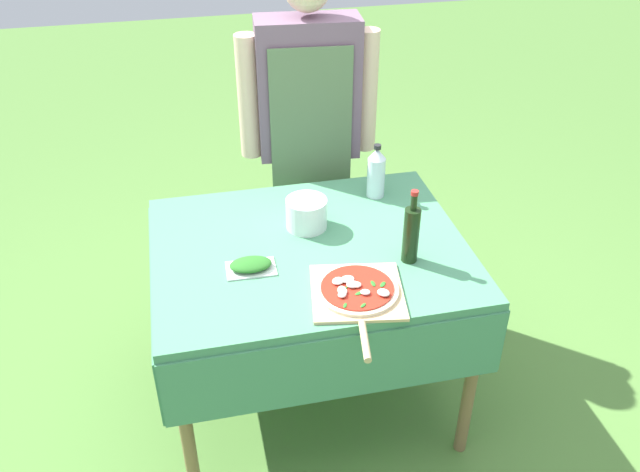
{
  "coord_description": "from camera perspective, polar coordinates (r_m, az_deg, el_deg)",
  "views": [
    {
      "loc": [
        -0.42,
        -2.07,
        2.26
      ],
      "look_at": [
        0.04,
        0.0,
        0.84
      ],
      "focal_mm": 38.0,
      "sensor_mm": 36.0,
      "label": 1
    }
  ],
  "objects": [
    {
      "name": "water_bottle",
      "position": [
        2.84,
        4.76,
        5.38
      ],
      "size": [
        0.08,
        0.08,
        0.24
      ],
      "color": "silver",
      "rests_on": "prep_table"
    },
    {
      "name": "ground_plane",
      "position": [
        3.09,
        -0.75,
        -13.1
      ],
      "size": [
        12.0,
        12.0,
        0.0
      ],
      "primitive_type": "plane",
      "color": "#517F38"
    },
    {
      "name": "mixing_tub",
      "position": [
        2.65,
        -1.15,
        1.91
      ],
      "size": [
        0.16,
        0.16,
        0.12
      ],
      "primitive_type": "cylinder",
      "color": "silver",
      "rests_on": "prep_table"
    },
    {
      "name": "prep_table",
      "position": [
        2.62,
        -0.86,
        -2.55
      ],
      "size": [
        1.2,
        0.97,
        0.8
      ],
      "color": "#478960",
      "rests_on": "ground"
    },
    {
      "name": "herb_container",
      "position": [
        2.45,
        -5.85,
        -2.46
      ],
      "size": [
        0.18,
        0.12,
        0.04
      ],
      "rotation": [
        0.0,
        0.0,
        -0.02
      ],
      "color": "silver",
      "rests_on": "prep_table"
    },
    {
      "name": "person_cook",
      "position": [
        3.11,
        -0.97,
        9.56
      ],
      "size": [
        0.62,
        0.24,
        1.66
      ],
      "rotation": [
        0.0,
        0.0,
        3.06
      ],
      "color": "#4C4C51",
      "rests_on": "ground"
    },
    {
      "name": "oil_bottle",
      "position": [
        2.45,
        7.68,
        0.22
      ],
      "size": [
        0.06,
        0.06,
        0.29
      ],
      "color": "black",
      "rests_on": "prep_table"
    },
    {
      "name": "pizza_on_peel",
      "position": [
        2.32,
        3.15,
        -4.72
      ],
      "size": [
        0.36,
        0.51,
        0.05
      ],
      "rotation": [
        0.0,
        0.0,
        -0.16
      ],
      "color": "#D1B27F",
      "rests_on": "prep_table"
    }
  ]
}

